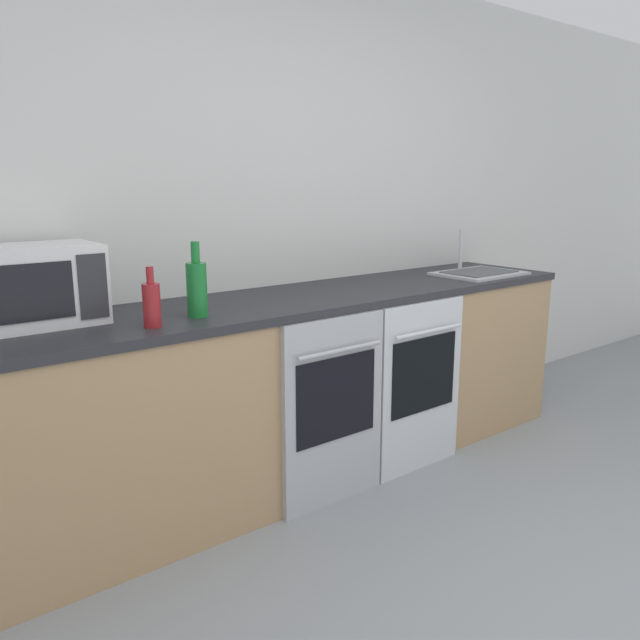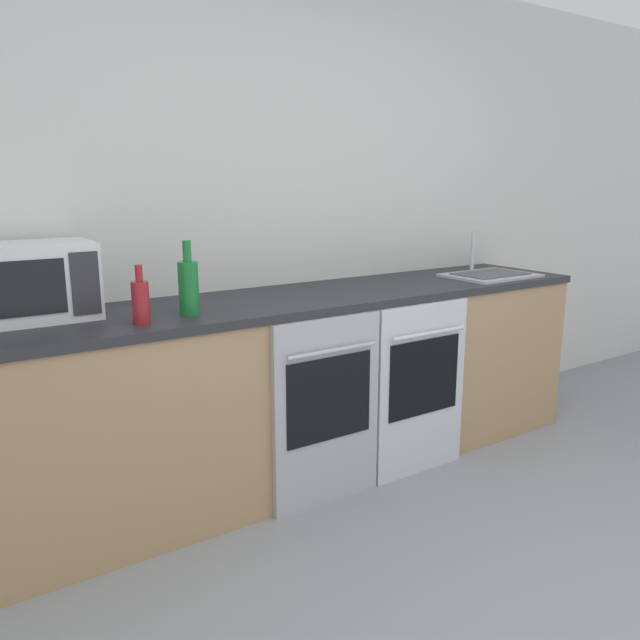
% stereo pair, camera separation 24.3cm
% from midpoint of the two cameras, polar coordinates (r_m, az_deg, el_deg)
% --- Properties ---
extents(wall_back, '(10.00, 0.06, 2.60)m').
position_cam_midpoint_polar(wall_back, '(3.32, -7.41, 9.40)').
color(wall_back, silver).
rests_on(wall_back, ground_plane).
extents(counter_back, '(3.31, 0.68, 0.93)m').
position_cam_midpoint_polar(counter_back, '(3.18, -3.65, -6.00)').
color(counter_back, tan).
rests_on(counter_back, ground_plane).
extents(oven_left, '(0.56, 0.06, 0.89)m').
position_cam_midpoint_polar(oven_left, '(2.87, -1.13, -8.34)').
color(oven_left, '#A8AAAF').
rests_on(oven_left, ground_plane).
extents(oven_right, '(0.56, 0.06, 0.89)m').
position_cam_midpoint_polar(oven_right, '(3.23, 7.12, -6.01)').
color(oven_right, silver).
rests_on(oven_right, ground_plane).
extents(microwave, '(0.49, 0.34, 0.31)m').
position_cam_midpoint_polar(microwave, '(2.69, -27.19, 2.81)').
color(microwave, silver).
rests_on(microwave, counter_back).
extents(bottle_red, '(0.07, 0.07, 0.23)m').
position_cam_midpoint_polar(bottle_red, '(2.49, -17.88, 1.42)').
color(bottle_red, maroon).
rests_on(bottle_red, counter_back).
extents(bottle_green, '(0.08, 0.08, 0.31)m').
position_cam_midpoint_polar(bottle_green, '(2.62, -13.83, 2.88)').
color(bottle_green, '#19722D').
rests_on(bottle_green, counter_back).
extents(sink, '(0.51, 0.37, 0.25)m').
position_cam_midpoint_polar(sink, '(3.82, 12.53, 4.27)').
color(sink, '#B7BABF').
rests_on(sink, counter_back).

